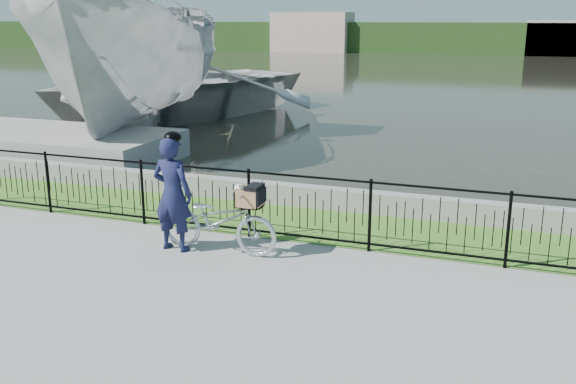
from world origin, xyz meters
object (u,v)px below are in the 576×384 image
at_px(bicycle_rig, 219,220).
at_px(boat_far, 172,86).
at_px(boat_near, 139,63).
at_px(cyclist, 173,193).

bearing_deg(bicycle_rig, boat_far, 122.46).
relative_size(boat_near, boat_far, 0.95).
xyz_separation_m(cyclist, boat_far, (-7.02, 12.28, 0.16)).
bearing_deg(bicycle_rig, cyclist, -167.26).
distance_m(bicycle_rig, cyclist, 0.82).
bearing_deg(boat_near, bicycle_rig, -51.19).
relative_size(cyclist, boat_far, 0.15).
height_order(boat_near, boat_far, boat_near).
xyz_separation_m(bicycle_rig, boat_far, (-7.71, 12.12, 0.57)).
height_order(cyclist, boat_near, boat_near).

